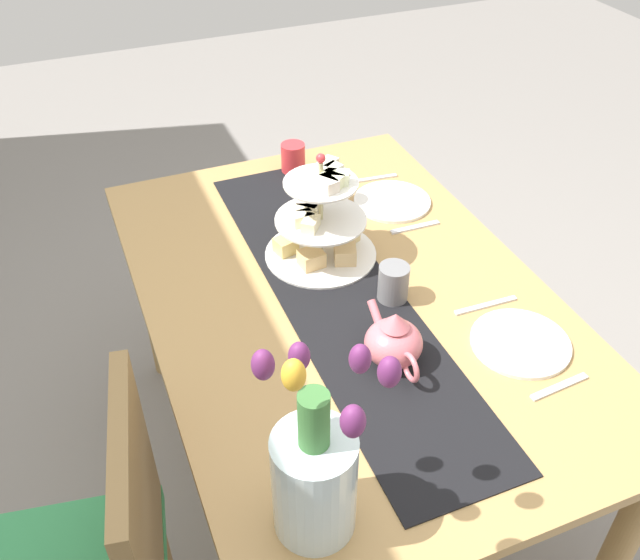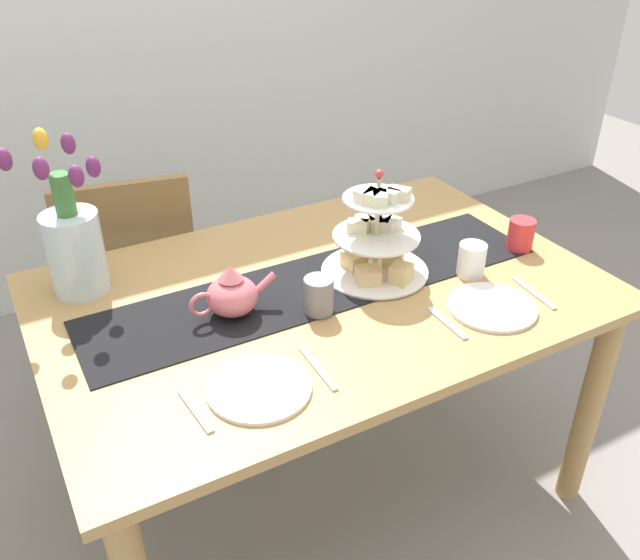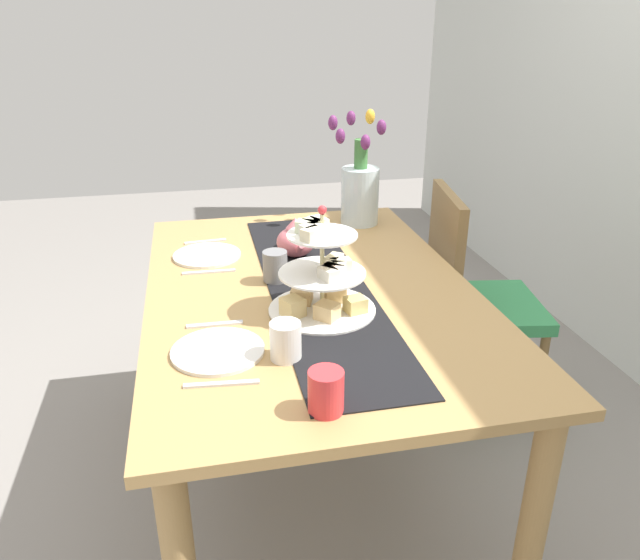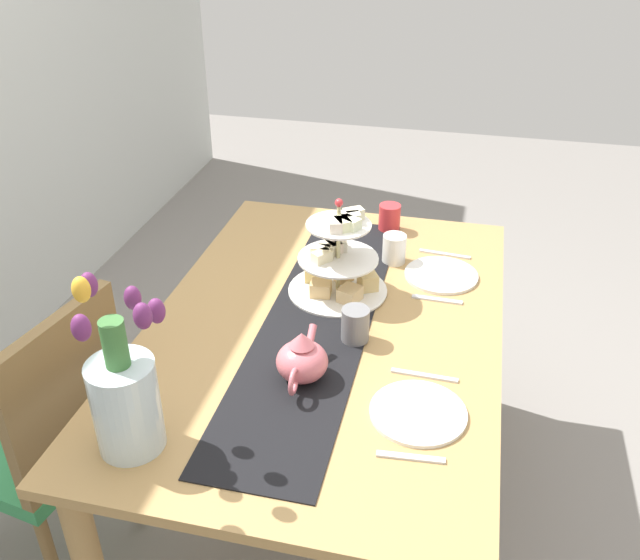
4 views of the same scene
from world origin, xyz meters
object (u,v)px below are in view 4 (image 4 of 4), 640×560
chair_left (47,432)px  tiered_cake_stand (339,263)px  mug_white_text (394,249)px  mug_orange (390,218)px  mug_grey (355,324)px  teapot (302,360)px  fork_left (411,457)px  knife_left (424,375)px  dining_table (325,353)px  dinner_plate_right (441,275)px  knife_right (445,254)px  dinner_plate_left (418,413)px  tulip_vase (125,395)px  fork_right (437,300)px

chair_left → tiered_cake_stand: bearing=-53.9°
mug_white_text → mug_orange: 0.23m
tiered_cake_stand → mug_grey: bearing=-157.6°
teapot → fork_left: teapot is taller
knife_left → mug_orange: (0.80, 0.21, 0.04)m
mug_grey → mug_white_text: size_ratio=1.00×
dining_table → dinner_plate_right: size_ratio=6.46×
tiered_cake_stand → dinner_plate_right: size_ratio=1.32×
mug_grey → teapot: bearing=153.3°
mug_white_text → knife_left: bearing=-164.4°
mug_white_text → knife_right: bearing=-62.2°
teapot → knife_left: bearing=-74.8°
dinner_plate_left → knife_left: bearing=0.0°
dining_table → dinner_plate_right: bearing=-41.8°
chair_left → teapot: bearing=-82.4°
chair_left → mug_orange: chair_left is taller
tiered_cake_stand → knife_right: (0.31, -0.30, -0.10)m
dining_table → tulip_vase: tulip_vase is taller
fork_left → dinner_plate_left: bearing=0.0°
fork_right → mug_white_text: 0.26m
knife_left → mug_orange: 0.83m
dinner_plate_left → fork_left: size_ratio=1.53×
teapot → mug_white_text: 0.67m
teapot → tulip_vase: size_ratio=0.54×
mug_orange → tiered_cake_stand: bearing=168.9°
fork_left → fork_right: (0.66, 0.00, 0.00)m
dinner_plate_left → chair_left: bearing=91.8°
teapot → fork_left: size_ratio=1.59×
fork_left → mug_white_text: (0.86, 0.16, 0.04)m
tulip_vase → mug_white_text: 1.06m
fork_right → mug_orange: (0.43, 0.21, 0.04)m
knife_left → mug_grey: (0.11, 0.20, 0.05)m
tulip_vase → fork_right: tulip_vase is taller
mug_orange → dinner_plate_right: bearing=-144.0°
knife_right → mug_orange: bearing=55.7°
dinner_plate_right → mug_grey: (-0.40, 0.20, 0.05)m
teapot → fork_right: size_ratio=1.59×
fork_left → fork_right: size_ratio=1.00×
dinner_plate_right → mug_white_text: 0.18m
dining_table → fork_left: fork_left is taller
fork_right → mug_grey: bearing=141.7°
tulip_vase → dinner_plate_right: tulip_vase is taller
tiered_cake_stand → fork_left: bearing=-155.0°
knife_right → fork_right: bearing=180.0°
dining_table → chair_left: 0.81m
dinner_plate_right → mug_grey: bearing=153.3°
dinner_plate_left → tulip_vase: bearing=111.8°
dinner_plate_left → mug_grey: mug_grey is taller
chair_left → tiered_cake_stand: 0.96m
dinner_plate_left → tiered_cake_stand: bearing=31.1°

